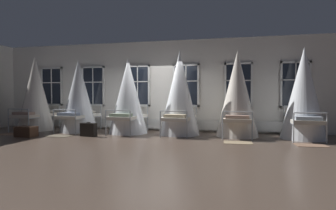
{
  "coord_description": "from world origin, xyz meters",
  "views": [
    {
      "loc": [
        2.88,
        -9.61,
        1.36
      ],
      "look_at": [
        0.51,
        0.17,
        1.02
      ],
      "focal_mm": 31.07,
      "sensor_mm": 36.0,
      "label": 1
    }
  ],
  "objects_px": {
    "cot_second": "(79,97)",
    "cot_fifth": "(237,95)",
    "suitcase_dark": "(89,130)",
    "cot_third": "(128,97)",
    "cot_fourth": "(180,94)",
    "cot_sixth": "(304,94)",
    "travel_trunk": "(26,132)",
    "cot_first": "(35,94)"
  },
  "relations": [
    {
      "from": "cot_sixth",
      "to": "travel_trunk",
      "type": "relative_size",
      "value": 4.46
    },
    {
      "from": "cot_third",
      "to": "travel_trunk",
      "type": "relative_size",
      "value": 4.18
    },
    {
      "from": "cot_second",
      "to": "suitcase_dark",
      "type": "height_order",
      "value": "cot_second"
    },
    {
      "from": "cot_third",
      "to": "travel_trunk",
      "type": "bearing_deg",
      "value": 119.97
    },
    {
      "from": "suitcase_dark",
      "to": "cot_second",
      "type": "bearing_deg",
      "value": 142.61
    },
    {
      "from": "cot_third",
      "to": "cot_first",
      "type": "bearing_deg",
      "value": 90.37
    },
    {
      "from": "cot_first",
      "to": "travel_trunk",
      "type": "distance_m",
      "value": 2.25
    },
    {
      "from": "cot_second",
      "to": "suitcase_dark",
      "type": "relative_size",
      "value": 4.56
    },
    {
      "from": "cot_fifth",
      "to": "cot_sixth",
      "type": "bearing_deg",
      "value": -92.81
    },
    {
      "from": "cot_third",
      "to": "suitcase_dark",
      "type": "height_order",
      "value": "cot_third"
    },
    {
      "from": "travel_trunk",
      "to": "cot_second",
      "type": "bearing_deg",
      "value": 60.54
    },
    {
      "from": "cot_sixth",
      "to": "travel_trunk",
      "type": "xyz_separation_m",
      "value": [
        -8.7,
        -1.65,
        -1.22
      ]
    },
    {
      "from": "cot_fifth",
      "to": "travel_trunk",
      "type": "xyz_separation_m",
      "value": [
        -6.69,
        -1.72,
        -1.21
      ]
    },
    {
      "from": "cot_second",
      "to": "travel_trunk",
      "type": "bearing_deg",
      "value": 151.8
    },
    {
      "from": "cot_fourth",
      "to": "cot_fifth",
      "type": "xyz_separation_m",
      "value": [
        1.93,
        0.03,
        -0.03
      ]
    },
    {
      "from": "cot_third",
      "to": "travel_trunk",
      "type": "xyz_separation_m",
      "value": [
        -2.9,
        -1.64,
        -1.13
      ]
    },
    {
      "from": "cot_sixth",
      "to": "cot_first",
      "type": "bearing_deg",
      "value": 90.07
    },
    {
      "from": "cot_fourth",
      "to": "cot_third",
      "type": "bearing_deg",
      "value": 92.75
    },
    {
      "from": "cot_second",
      "to": "travel_trunk",
      "type": "distance_m",
      "value": 2.21
    },
    {
      "from": "cot_sixth",
      "to": "suitcase_dark",
      "type": "relative_size",
      "value": 4.87
    },
    {
      "from": "cot_first",
      "to": "cot_fourth",
      "type": "relative_size",
      "value": 0.99
    },
    {
      "from": "cot_second",
      "to": "cot_fifth",
      "type": "bearing_deg",
      "value": -88.07
    },
    {
      "from": "cot_third",
      "to": "cot_fourth",
      "type": "relative_size",
      "value": 0.93
    },
    {
      "from": "cot_first",
      "to": "cot_third",
      "type": "xyz_separation_m",
      "value": [
        3.83,
        -0.01,
        -0.08
      ]
    },
    {
      "from": "cot_fifth",
      "to": "cot_sixth",
      "type": "height_order",
      "value": "cot_sixth"
    },
    {
      "from": "cot_second",
      "to": "cot_fifth",
      "type": "xyz_separation_m",
      "value": [
        5.76,
        0.07,
        0.08
      ]
    },
    {
      "from": "cot_second",
      "to": "cot_fourth",
      "type": "bearing_deg",
      "value": -88.14
    },
    {
      "from": "suitcase_dark",
      "to": "travel_trunk",
      "type": "xyz_separation_m",
      "value": [
        -1.94,
        -0.55,
        -0.05
      ]
    },
    {
      "from": "travel_trunk",
      "to": "cot_fourth",
      "type": "bearing_deg",
      "value": 19.59
    },
    {
      "from": "cot_sixth",
      "to": "travel_trunk",
      "type": "height_order",
      "value": "cot_sixth"
    },
    {
      "from": "cot_first",
      "to": "cot_second",
      "type": "relative_size",
      "value": 1.06
    },
    {
      "from": "cot_first",
      "to": "cot_fourth",
      "type": "bearing_deg",
      "value": -88.61
    },
    {
      "from": "cot_fifth",
      "to": "suitcase_dark",
      "type": "bearing_deg",
      "value": 103.11
    },
    {
      "from": "cot_fourth",
      "to": "suitcase_dark",
      "type": "height_order",
      "value": "cot_fourth"
    },
    {
      "from": "cot_second",
      "to": "suitcase_dark",
      "type": "bearing_deg",
      "value": -136.41
    },
    {
      "from": "cot_fourth",
      "to": "cot_fifth",
      "type": "distance_m",
      "value": 1.93
    },
    {
      "from": "travel_trunk",
      "to": "cot_third",
      "type": "bearing_deg",
      "value": 29.5
    },
    {
      "from": "cot_first",
      "to": "suitcase_dark",
      "type": "height_order",
      "value": "cot_first"
    },
    {
      "from": "cot_fifth",
      "to": "suitcase_dark",
      "type": "distance_m",
      "value": 5.03
    },
    {
      "from": "cot_third",
      "to": "cot_sixth",
      "type": "distance_m",
      "value": 5.79
    },
    {
      "from": "cot_second",
      "to": "travel_trunk",
      "type": "xyz_separation_m",
      "value": [
        -0.94,
        -1.66,
        -1.13
      ]
    },
    {
      "from": "cot_second",
      "to": "suitcase_dark",
      "type": "xyz_separation_m",
      "value": [
        1.0,
        -1.1,
        -1.08
      ]
    }
  ]
}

